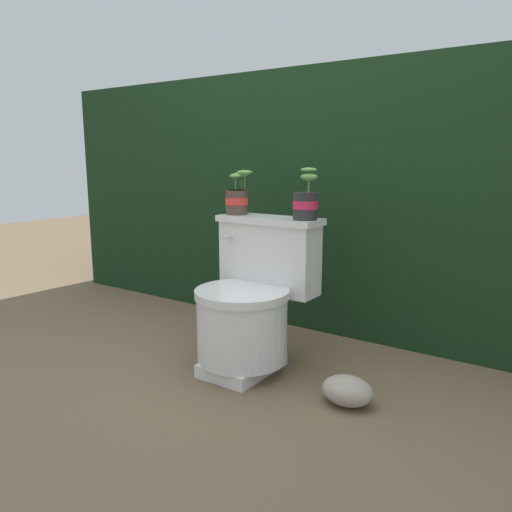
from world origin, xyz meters
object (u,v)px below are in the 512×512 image
object	(u,v)px
potted_plant_left	(237,198)
potted_plant_midleft	(306,202)
garden_stone	(347,391)
toilet	(251,304)

from	to	relation	value
potted_plant_left	potted_plant_midleft	distance (m)	0.39
potted_plant_left	garden_stone	distance (m)	1.05
potted_plant_left	toilet	bearing A→B (deg)	-39.16
potted_plant_left	potted_plant_midleft	size ratio (longest dim) A/B	0.93
potted_plant_left	garden_stone	world-z (taller)	potted_plant_left
toilet	potted_plant_midleft	distance (m)	0.53
toilet	potted_plant_midleft	size ratio (longest dim) A/B	2.99
potted_plant_midleft	toilet	bearing A→B (deg)	-143.67
garden_stone	potted_plant_left	bearing A→B (deg)	161.30
garden_stone	potted_plant_midleft	bearing A→B (deg)	144.77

